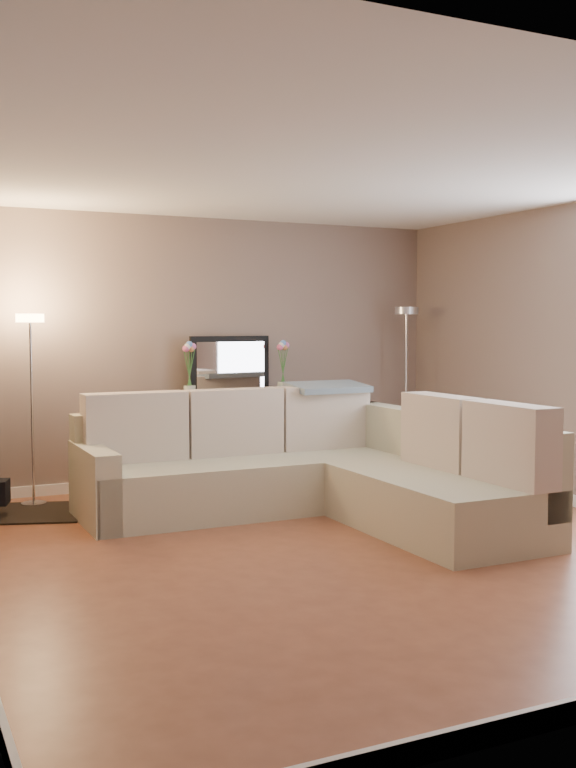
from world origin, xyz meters
name	(u,v)px	position (x,y,z in m)	size (l,w,h in m)	color
floor	(337,548)	(0.00, 0.00, -0.01)	(5.00, 5.50, 0.01)	brown
ceiling	(338,171)	(0.00, 0.00, 2.60)	(5.00, 5.50, 0.01)	white
wall_back	(202,351)	(0.00, 2.76, 1.30)	(5.00, 0.02, 2.60)	gray
baseboard_back	(204,477)	(0.00, 2.73, 0.05)	(5.00, 0.03, 0.10)	white
sectional_sofa	(313,470)	(0.31, 0.98, 0.37)	(2.86, 2.74, 1.01)	beige
throw_blanket	(328,387)	(0.82, 1.67, 0.99)	(0.72, 0.42, 0.05)	slate
console_table	(231,442)	(0.18, 2.47, 0.42)	(1.24, 0.46, 0.75)	black
leaning_mirror	(230,370)	(0.24, 2.62, 1.11)	(0.86, 0.13, 0.67)	black
table_decor	(239,403)	(0.26, 2.43, 0.80)	(0.52, 0.13, 0.12)	orange
flower_vase_left	(190,380)	(-0.26, 2.41, 1.04)	(0.14, 0.12, 0.64)	silver
flower_vase_right	(283,377)	(0.76, 2.52, 1.04)	(0.14, 0.12, 0.64)	silver
floor_lamp_lit	(31,371)	(-1.70, 2.34, 1.17)	(0.30, 0.30, 1.65)	silver
floor_lamp_unlit	(406,356)	(2.11, 2.36, 1.23)	(0.29, 0.29, 1.74)	silver
charcoal_rug	(16,513)	(-1.89, 2.07, 0.01)	(1.08, 0.81, 0.01)	black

